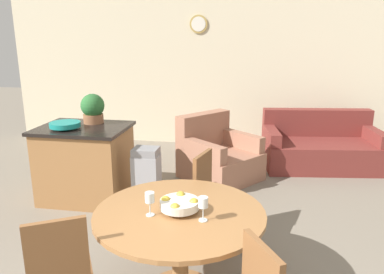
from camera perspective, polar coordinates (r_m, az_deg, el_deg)
name	(u,v)px	position (r m, az deg, el deg)	size (l,w,h in m)	color
wall_back	(220,73)	(6.92, 4.24, 9.77)	(8.00, 0.09, 2.70)	beige
dining_table	(180,231)	(2.95, -1.86, -14.10)	(1.30, 1.30, 0.73)	#9E6B3D
dining_chair_near_left	(59,267)	(2.81, -19.56, -18.16)	(0.57, 0.57, 0.90)	brown
dining_chair_far_side	(213,194)	(3.72, 3.27, -8.64)	(0.51, 0.51, 0.90)	brown
fruit_bowl	(179,204)	(2.85, -1.93, -10.14)	(0.30, 0.30, 0.11)	silver
wine_glass_left	(150,199)	(2.77, -6.46, -9.31)	(0.07, 0.07, 0.18)	silver
wine_glass_right	(203,203)	(2.69, 1.72, -10.08)	(0.07, 0.07, 0.18)	silver
kitchen_island	(86,163)	(4.86, -15.91, -3.80)	(1.07, 0.84, 0.93)	#9E6B3D
teal_bowl	(65,125)	(4.68, -18.77, 1.79)	(0.36, 0.36, 0.08)	teal
potted_plant	(93,108)	(4.86, -14.88, 4.25)	(0.29, 0.29, 0.37)	#A36642
trash_bin	(147,178)	(4.49, -6.93, -6.27)	(0.30, 0.25, 0.74)	#9E9EA3
couch	(320,148)	(6.22, 18.94, -1.60)	(1.84, 1.16, 0.85)	maroon
armchair	(218,158)	(5.42, 3.92, -3.14)	(1.30, 1.29, 0.91)	#A87056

